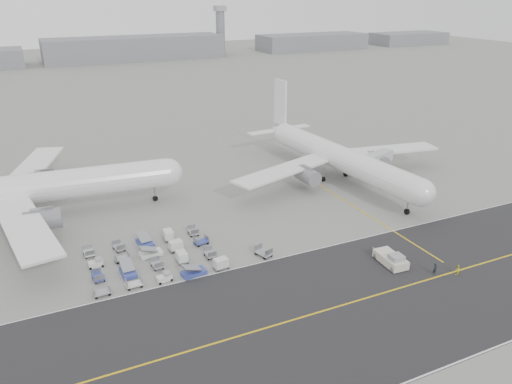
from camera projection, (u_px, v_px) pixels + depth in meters
name	position (u px, v px, depth m)	size (l,w,h in m)	color
ground	(242.00, 260.00, 83.45)	(700.00, 700.00, 0.00)	gray
taxiway	(325.00, 310.00, 70.35)	(220.00, 59.00, 0.03)	#2B2B2D
horizon_buildings	(120.00, 60.00, 313.09)	(520.00, 28.00, 28.00)	gray
control_tower	(220.00, 29.00, 338.58)	(7.00, 7.00, 31.25)	gray
airliner_a	(27.00, 189.00, 96.51)	(61.22, 60.33, 21.12)	white
airliner_b	(337.00, 156.00, 116.39)	(56.70, 57.53, 19.85)	white
pushback_tug	(391.00, 259.00, 81.80)	(3.26, 8.11, 2.30)	beige
jet_bridge	(371.00, 162.00, 117.06)	(16.20, 8.16, 6.12)	gray
gse_cluster	(153.00, 262.00, 82.89)	(25.86, 20.52, 1.90)	#A1A1A6
stray_dolly	(263.00, 256.00, 84.70)	(1.76, 2.86, 1.76)	silver
ground_crew_a	(435.00, 269.00, 78.92)	(0.71, 0.47, 1.96)	black
ground_crew_b	(457.00, 270.00, 78.93)	(0.81, 0.63, 1.66)	yellow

